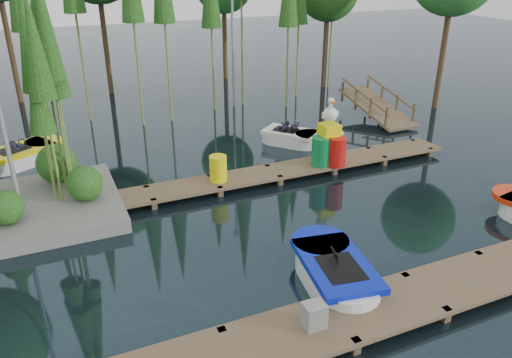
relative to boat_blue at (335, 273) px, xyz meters
name	(u,v)px	position (x,y,z in m)	size (l,w,h in m)	color
ground_plane	(247,226)	(-0.75, 3.19, -0.29)	(90.00, 90.00, 0.00)	#1A2A32
near_dock	(337,321)	(-0.75, -1.31, -0.06)	(18.00, 1.50, 0.50)	brown
far_dock	(245,178)	(0.25, 5.69, -0.06)	(15.00, 1.20, 0.50)	brown
lamp_rear	(232,14)	(3.25, 14.19, 3.97)	(0.30, 0.30, 7.25)	gray
ramp	(377,106)	(8.25, 9.70, 0.30)	(1.50, 3.94, 1.49)	brown
boat_blue	(335,273)	(0.00, 0.00, 0.00)	(1.83, 3.18, 1.01)	white
boat_yellow_far	(22,156)	(-6.21, 10.45, 0.01)	(3.12, 2.53, 1.43)	white
boat_white_far	(291,137)	(3.32, 8.40, -0.02)	(2.50, 2.70, 1.21)	white
utility_cabinet	(314,315)	(-1.29, -1.31, 0.26)	(0.42, 0.35, 0.51)	gray
yellow_barrel	(218,168)	(-0.64, 5.69, 0.41)	(0.54, 0.54, 0.81)	yellow
drum_cluster	(330,144)	(3.25, 5.53, 0.67)	(1.30, 1.19, 2.24)	#0C7036
seagull_post	(328,145)	(3.29, 5.69, 0.60)	(0.55, 0.29, 0.87)	gray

